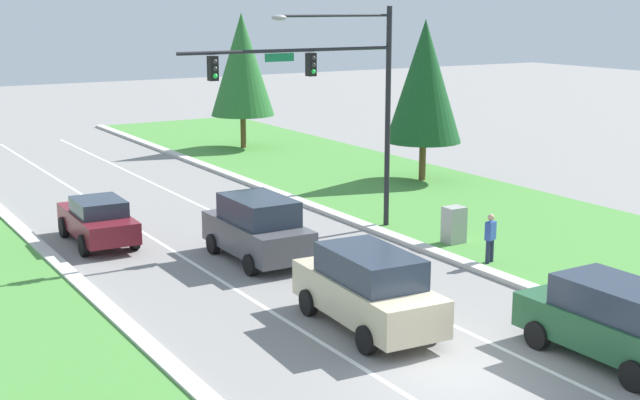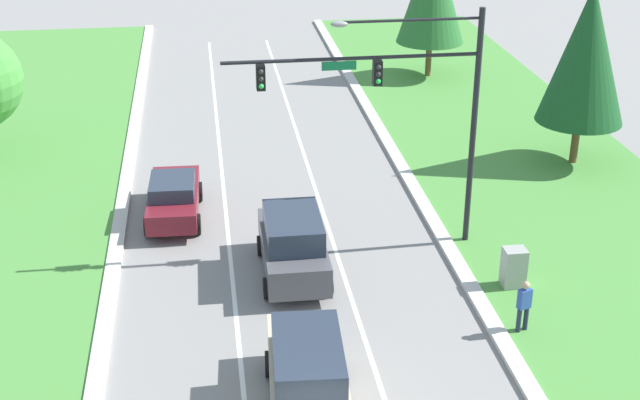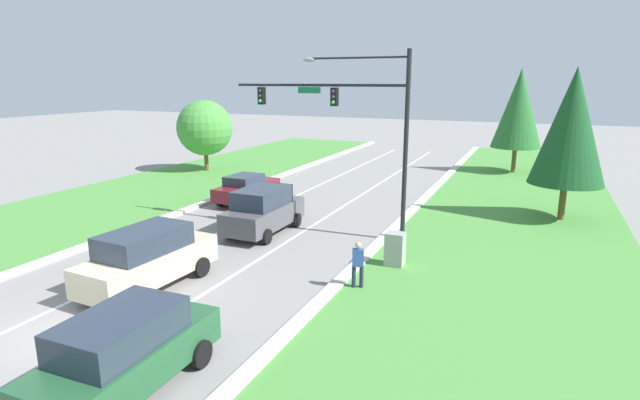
{
  "view_description": "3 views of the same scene",
  "coord_description": "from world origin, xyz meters",
  "views": [
    {
      "loc": [
        -12.61,
        -14.75,
        8.28
      ],
      "look_at": [
        2.17,
        9.84,
        1.93
      ],
      "focal_mm": 50.0,
      "sensor_mm": 36.0,
      "label": 1
    },
    {
      "loc": [
        -2.43,
        -14.72,
        14.3
      ],
      "look_at": [
        1.33,
        12.4,
        1.72
      ],
      "focal_mm": 50.0,
      "sensor_mm": 36.0,
      "label": 2
    },
    {
      "loc": [
        11.56,
        -8.82,
        6.96
      ],
      "look_at": [
        2.78,
        11.14,
        1.68
      ],
      "focal_mm": 28.0,
      "sensor_mm": 36.0,
      "label": 3
    }
  ],
  "objects": [
    {
      "name": "pedestrian",
      "position": [
        6.36,
        6.16,
        0.94
      ],
      "size": [
        0.43,
        0.34,
        1.69
      ],
      "rotation": [
        0.0,
        0.0,
        3.49
      ],
      "color": "#232842",
      "rests_on": "ground_plane"
    },
    {
      "name": "champagne_suv",
      "position": [
        -0.22,
        3.45,
        1.08
      ],
      "size": [
        2.31,
        5.1,
        2.1
      ],
      "rotation": [
        0.0,
        0.0,
        -0.06
      ],
      "color": "beige",
      "rests_on": "ground_plane"
    },
    {
      "name": "graphite_suv",
      "position": [
        0.19,
        10.51,
        1.08
      ],
      "size": [
        2.17,
        4.64,
        2.14
      ],
      "rotation": [
        0.0,
        0.0,
        -0.01
      ],
      "color": "#4C4C51",
      "rests_on": "ground_plane"
    },
    {
      "name": "burgundy_sedan",
      "position": [
        -3.67,
        15.26,
        0.85
      ],
      "size": [
        2.1,
        4.64,
        1.65
      ],
      "rotation": [
        0.0,
        0.0,
        -0.04
      ],
      "color": "maroon",
      "rests_on": "ground_plane"
    },
    {
      "name": "utility_cabinet",
      "position": [
        6.96,
        8.7,
        0.68
      ],
      "size": [
        0.7,
        0.6,
        1.36
      ],
      "color": "#9E9E99",
      "rests_on": "ground_plane"
    },
    {
      "name": "conifer_far_right_tree",
      "position": [
        12.93,
        18.32,
        4.74
      ],
      "size": [
        3.55,
        3.55,
        7.6
      ],
      "color": "brown",
      "rests_on": "ground_plane"
    },
    {
      "name": "traffic_signal_mast",
      "position": [
        4.04,
        11.99,
        5.46
      ],
      "size": [
        8.32,
        0.41,
        8.19
      ],
      "color": "black",
      "rests_on": "ground_plane"
    }
  ]
}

